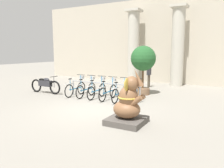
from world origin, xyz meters
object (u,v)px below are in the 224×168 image
Objects in this scene: bicycle_4 at (121,92)px; person_pedestrian at (149,72)px; bicycle_0 at (76,88)px; bicycle_1 at (87,89)px; bicycle_5 at (133,94)px; motorcycle at (45,85)px; potted_tree at (143,61)px; bicycle_3 at (108,91)px; bicycle_2 at (97,90)px; elephant_statue at (128,105)px.

bicycle_4 is 4.41m from person_pedestrian.
bicycle_1 is at bearing 2.45° from bicycle_0.
bicycle_0 is 2.58m from bicycle_4.
bicycle_5 is at bearing -79.50° from person_pedestrian.
potted_tree is (4.77, 2.23, 1.30)m from motorcycle.
potted_tree is at bearing -78.40° from person_pedestrian.
bicycle_1 is 0.79× the size of motorcycle.
bicycle_0 and bicycle_3 have the same top height.
bicycle_2 is 2.87m from potted_tree.
potted_tree is at bearing 64.18° from bicycle_3.
bicycle_5 is 4.50m from person_pedestrian.
person_pedestrian reaches higher than bicycle_4.
bicycle_0 and bicycle_1 have the same top height.
bicycle_0 is at bearing 179.26° from bicycle_5.
bicycle_1 is 4.50m from elephant_statue.
bicycle_2 and bicycle_5 have the same top height.
bicycle_5 is at bearing -2.04° from bicycle_4.
bicycle_4 is (2.58, -0.02, 0.00)m from bicycle_0.
person_pedestrian is (-0.17, 4.37, 0.55)m from bicycle_4.
motorcycle is at bearing -155.00° from potted_tree.
bicycle_5 is (0.64, -0.02, 0.00)m from bicycle_4.
bicycle_0 is at bearing 179.59° from bicycle_4.
person_pedestrian reaches higher than bicycle_5.
bicycle_1 is at bearing 6.37° from motorcycle.
bicycle_5 is at bearing -1.16° from bicycle_3.
elephant_statue reaches higher than person_pedestrian.
elephant_statue is (4.18, -2.74, 0.19)m from bicycle_0.
bicycle_0 is at bearing 179.54° from bicycle_3.
motorcycle is at bearing -173.63° from bicycle_1.
bicycle_0 is 1.04× the size of person_pedestrian.
bicycle_5 is 0.94× the size of elephant_statue.
elephant_statue is at bearing -70.39° from bicycle_5.
bicycle_4 reaches higher than motorcycle.
bicycle_3 is at bearing 3.58° from motorcycle.
elephant_statue reaches higher than bicycle_5.
bicycle_5 is at bearing -80.81° from potted_tree.
potted_tree is at bearing 105.28° from elephant_statue.
motorcycle is (-2.52, -0.28, 0.07)m from bicycle_1.
bicycle_0 is 0.64m from bicycle_1.
bicycle_3 is 1.00× the size of bicycle_4.
potted_tree reaches higher than bicycle_3.
person_pedestrian is (0.47, 4.37, 0.55)m from bicycle_3.
bicycle_1 is 3.27m from potted_tree.
bicycle_1 is at bearing -112.15° from person_pedestrian.
potted_tree is (-1.29, 4.71, 1.17)m from elephant_statue.
person_pedestrian is (-1.78, 7.09, 0.36)m from elephant_statue.
bicycle_3 and bicycle_4 have the same top height.
elephant_statue reaches higher than bicycle_3.
bicycle_3 is 1.04× the size of person_pedestrian.
bicycle_3 is at bearing -2.99° from bicycle_2.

